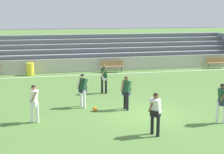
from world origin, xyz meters
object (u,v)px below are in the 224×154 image
object	(u,v)px
trash_bin	(30,69)
bench_near_bin	(112,65)
bench_centre_sideline	(216,62)
player_white_pressing_high	(155,110)
soccer_ball	(95,109)
player_dark_challenging	(126,90)
bleacher_stand	(112,50)
player_dark_wide_left	(83,87)
player_dark_wide_right	(222,100)
player_dark_deep_cover	(104,76)
player_white_on_ball	(34,100)

from	to	relation	value
trash_bin	bench_near_bin	bearing A→B (deg)	-0.46
bench_centre_sideline	player_white_pressing_high	bearing A→B (deg)	-127.14
soccer_ball	player_dark_challenging	bearing A→B (deg)	-1.28
bench_near_bin	player_dark_challenging	xyz separation A→B (m)	(-1.59, -10.29, 0.43)
bleacher_stand	player_dark_wide_left	bearing A→B (deg)	-108.61
player_white_pressing_high	player_dark_wide_right	bearing A→B (deg)	13.06
bench_near_bin	player_dark_challenging	world-z (taller)	player_dark_challenging
player_dark_wide_left	bench_near_bin	bearing A→B (deg)	69.17
bench_centre_sideline	player_dark_wide_right	bearing A→B (deg)	-119.06
player_dark_wide_left	player_dark_wide_right	size ratio (longest dim) A/B	0.98
trash_bin	player_white_pressing_high	world-z (taller)	player_white_pressing_high
player_dark_deep_cover	player_dark_wide_right	distance (m)	7.40
player_dark_wide_left	player_white_pressing_high	size ratio (longest dim) A/B	1.00
soccer_ball	trash_bin	bearing A→B (deg)	106.98
player_dark_wide_left	bench_centre_sideline	bearing A→B (deg)	36.59
player_white_pressing_high	trash_bin	bearing A→B (deg)	109.20
bleacher_stand	player_white_on_ball	size ratio (longest dim) A/B	14.21
bleacher_stand	player_white_pressing_high	size ratio (longest dim) A/B	13.94
bleacher_stand	player_dark_wide_right	distance (m)	16.86
bleacher_stand	bench_centre_sideline	world-z (taller)	bleacher_stand
trash_bin	player_white_on_ball	distance (m)	11.37
bench_centre_sideline	player_dark_wide_right	distance (m)	15.03
player_dark_challenging	player_dark_deep_cover	distance (m)	3.54
player_dark_wide_right	player_white_on_ball	size ratio (longest dim) A/B	1.05
bleacher_stand	player_dark_challenging	size ratio (longest dim) A/B	14.16
bench_centre_sideline	player_white_on_ball	size ratio (longest dim) A/B	1.10
bench_centre_sideline	soccer_ball	xyz separation A→B (m)	(-12.21, -10.25, -0.44)
bench_near_bin	player_dark_deep_cover	xyz separation A→B (m)	(-1.98, -6.77, 0.49)
bleacher_stand	bench_near_bin	bearing A→B (deg)	-102.70
player_dark_wide_right	player_white_on_ball	bearing A→B (deg)	166.69
player_white_pressing_high	player_dark_wide_right	distance (m)	3.30
bleacher_stand	soccer_ball	xyz separation A→B (m)	(-3.95, -13.95, -1.27)
bleacher_stand	trash_bin	size ratio (longest dim) A/B	25.00
trash_bin	player_dark_wide_right	size ratio (longest dim) A/B	0.54
player_dark_wide_left	player_dark_deep_cover	xyz separation A→B (m)	(1.61, 2.65, 0.03)
player_dark_challenging	player_white_on_ball	bearing A→B (deg)	-166.71
player_dark_wide_left	player_dark_deep_cover	world-z (taller)	player_dark_deep_cover
bleacher_stand	player_dark_wide_right	world-z (taller)	bleacher_stand
bench_near_bin	player_dark_wide_left	distance (m)	10.08
player_white_on_ball	player_white_pressing_high	bearing A→B (deg)	-29.74
bleacher_stand	player_dark_challenging	xyz separation A→B (m)	(-2.43, -13.99, -0.40)
bench_near_bin	player_dark_challenging	distance (m)	10.42
player_dark_deep_cover	player_dark_wide_right	size ratio (longest dim) A/B	1.00
player_dark_deep_cover	soccer_ball	world-z (taller)	player_dark_deep_cover
player_dark_wide_left	player_white_on_ball	xyz separation A→B (m)	(-2.33, -1.89, -0.03)
bench_near_bin	player_dark_challenging	size ratio (longest dim) A/B	1.09
bench_centre_sideline	player_dark_deep_cover	bearing A→B (deg)	-148.56
player_dark_deep_cover	soccer_ball	xyz separation A→B (m)	(-1.14, -3.48, -0.92)
bench_near_bin	player_white_pressing_high	distance (m)	13.95
bench_near_bin	soccer_ball	xyz separation A→B (m)	(-3.11, -10.25, -0.44)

